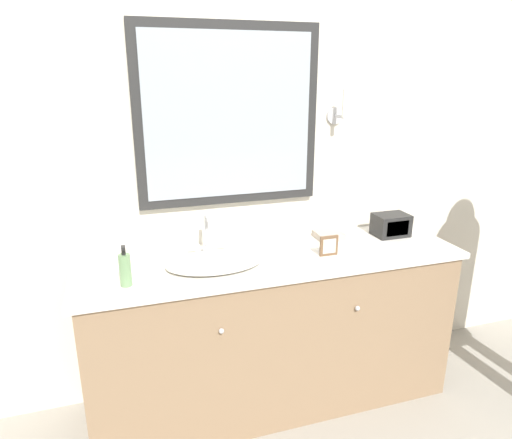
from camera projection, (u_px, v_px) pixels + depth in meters
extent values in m
plane|color=#9E998E|center=(292.00, 436.00, 2.28)|extent=(14.00, 14.00, 0.00)
cube|color=silver|center=(255.00, 162.00, 2.44)|extent=(8.00, 0.06, 2.55)
cube|color=#282828|center=(229.00, 116.00, 2.27)|extent=(0.93, 0.04, 0.89)
cube|color=#9EA8B2|center=(230.00, 117.00, 2.25)|extent=(0.84, 0.01, 0.80)
cylinder|color=silver|center=(335.00, 116.00, 2.45)|extent=(0.09, 0.01, 0.09)
cylinder|color=silver|center=(339.00, 117.00, 2.41)|extent=(0.02, 0.10, 0.02)
cylinder|color=white|center=(345.00, 103.00, 2.34)|extent=(0.02, 0.02, 0.14)
cube|color=#937556|center=(273.00, 333.00, 2.42)|extent=(1.88, 0.52, 0.82)
cube|color=silver|center=(273.00, 258.00, 2.29)|extent=(1.93, 0.55, 0.03)
sphere|color=silver|center=(221.00, 331.00, 2.01)|extent=(0.02, 0.02, 0.02)
sphere|color=silver|center=(358.00, 308.00, 2.21)|extent=(0.02, 0.02, 0.02)
ellipsoid|color=silver|center=(215.00, 262.00, 2.17)|extent=(0.47, 0.30, 0.03)
cylinder|color=silver|center=(207.00, 250.00, 2.33)|extent=(0.06, 0.06, 0.03)
cylinder|color=silver|center=(207.00, 232.00, 2.30)|extent=(0.02, 0.02, 0.16)
cylinder|color=silver|center=(208.00, 218.00, 2.24)|extent=(0.02, 0.07, 0.02)
cylinder|color=white|center=(193.00, 249.00, 2.30)|extent=(0.06, 0.02, 0.02)
cylinder|color=white|center=(222.00, 245.00, 2.34)|extent=(0.06, 0.02, 0.02)
cylinder|color=#709966|center=(125.00, 270.00, 1.95)|extent=(0.05, 0.05, 0.14)
cylinder|color=black|center=(123.00, 251.00, 1.92)|extent=(0.02, 0.02, 0.04)
cube|color=black|center=(123.00, 248.00, 1.90)|extent=(0.02, 0.03, 0.01)
cube|color=black|center=(391.00, 225.00, 2.56)|extent=(0.19, 0.14, 0.12)
cube|color=black|center=(398.00, 228.00, 2.50)|extent=(0.14, 0.01, 0.08)
cube|color=brown|center=(329.00, 246.00, 2.28)|extent=(0.10, 0.01, 0.10)
cube|color=beige|center=(329.00, 246.00, 2.27)|extent=(0.07, 0.00, 0.07)
cube|color=#B7A899|center=(329.00, 235.00, 2.53)|extent=(0.15, 0.14, 0.04)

